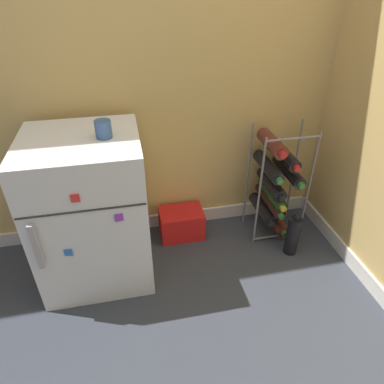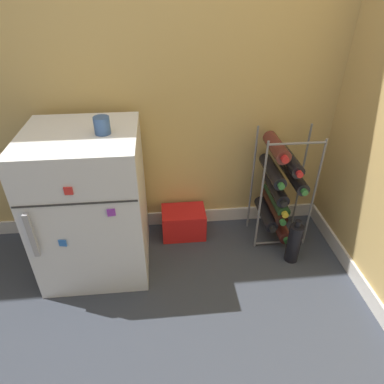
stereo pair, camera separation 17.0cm
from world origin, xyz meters
name	(u,v)px [view 2 (the right image)]	position (x,y,z in m)	size (l,w,h in m)	color
ground_plane	(175,292)	(0.00, 0.00, 0.00)	(14.00, 14.00, 0.00)	#333842
wall_back	(161,13)	(0.00, 0.62, 1.24)	(6.95, 0.07, 2.50)	tan
mini_fridge	(91,204)	(-0.41, 0.28, 0.40)	(0.54, 0.54, 0.79)	silver
wine_rack	(278,188)	(0.63, 0.40, 0.35)	(0.32, 0.33, 0.70)	slate
soda_box	(184,222)	(0.08, 0.47, 0.09)	(0.27, 0.19, 0.18)	red
fridge_top_cup	(102,125)	(-0.29, 0.26, 0.83)	(0.07, 0.07, 0.08)	#335184
loose_bottle_floor	(294,243)	(0.68, 0.17, 0.12)	(0.08, 0.08, 0.28)	black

